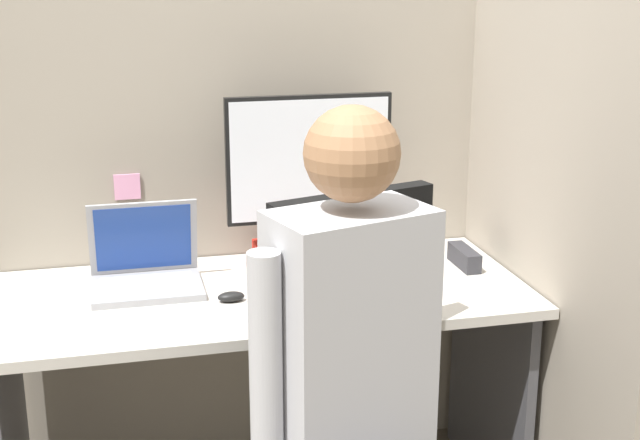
{
  "coord_description": "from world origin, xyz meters",
  "views": [
    {
      "loc": [
        -0.41,
        -2.05,
        1.65
      ],
      "look_at": [
        0.13,
        0.17,
        0.98
      ],
      "focal_mm": 50.0,
      "sensor_mm": 36.0,
      "label": 1
    }
  ],
  "objects": [
    {
      "name": "stapler",
      "position": [
        0.65,
        0.39,
        0.76
      ],
      "size": [
        0.05,
        0.16,
        0.06
      ],
      "color": "#2D2D33",
      "rests_on": "desk"
    },
    {
      "name": "mouse",
      "position": [
        -0.1,
        0.27,
        0.75
      ],
      "size": [
        0.08,
        0.04,
        0.03
      ],
      "color": "black",
      "rests_on": "desk"
    },
    {
      "name": "laptop",
      "position": [
        -0.33,
        0.43,
        0.78
      ],
      "size": [
        0.31,
        0.24,
        0.25
      ],
      "color": "#99999E",
      "rests_on": "desk"
    },
    {
      "name": "person",
      "position": [
        0.06,
        -0.38,
        0.79
      ],
      "size": [
        0.46,
        0.49,
        1.37
      ],
      "color": "#282D4C",
      "rests_on": "ground"
    },
    {
      "name": "cubicle_panel_back",
      "position": [
        -0.0,
        0.7,
        0.8
      ],
      "size": [
        2.03,
        0.05,
        1.59
      ],
      "color": "gray",
      "rests_on": "ground"
    },
    {
      "name": "carrot_toy",
      "position": [
        0.12,
        0.11,
        0.75
      ],
      "size": [
        0.04,
        0.12,
        0.04
      ],
      "color": "orange",
      "rests_on": "desk"
    },
    {
      "name": "cubicle_panel_right",
      "position": [
        0.79,
        0.27,
        0.8
      ],
      "size": [
        0.04,
        1.31,
        1.59
      ],
      "color": "gray",
      "rests_on": "ground"
    },
    {
      "name": "paper_box",
      "position": [
        0.18,
        0.53,
        0.77
      ],
      "size": [
        0.33,
        0.2,
        0.06
      ],
      "color": "red",
      "rests_on": "desk"
    },
    {
      "name": "monitor",
      "position": [
        0.18,
        0.53,
        1.05
      ],
      "size": [
        0.51,
        0.19,
        0.47
      ],
      "color": "black",
      "rests_on": "paper_box"
    },
    {
      "name": "desk",
      "position": [
        0.0,
        0.34,
        0.56
      ],
      "size": [
        1.53,
        0.67,
        0.73
      ],
      "color": "beige",
      "rests_on": "ground"
    },
    {
      "name": "office_chair",
      "position": [
        0.11,
        -0.22,
        0.56
      ],
      "size": [
        0.58,
        0.62,
        1.12
      ],
      "color": "black",
      "rests_on": "ground"
    }
  ]
}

